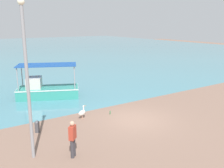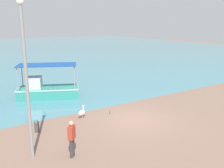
{
  "view_description": "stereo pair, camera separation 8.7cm",
  "coord_description": "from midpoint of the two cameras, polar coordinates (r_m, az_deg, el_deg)",
  "views": [
    {
      "loc": [
        -9.05,
        -11.26,
        5.77
      ],
      "look_at": [
        0.91,
        4.06,
        1.32
      ],
      "focal_mm": 40.0,
      "sensor_mm": 36.0,
      "label": 1
    },
    {
      "loc": [
        -8.97,
        -11.31,
        5.77
      ],
      "look_at": [
        0.91,
        4.06,
        1.32
      ],
      "focal_mm": 40.0,
      "sensor_mm": 36.0,
      "label": 2
    }
  ],
  "objects": [
    {
      "name": "fishing_boat_outer",
      "position": [
        20.56,
        -14.85,
        -1.18
      ],
      "size": [
        5.14,
        3.76,
        2.64
      ],
      "color": "teal",
      "rests_on": "harbor_water"
    },
    {
      "name": "lamp_post",
      "position": [
        10.77,
        -19.09,
        2.0
      ],
      "size": [
        0.28,
        0.28,
        6.71
      ],
      "color": "gray",
      "rests_on": "ground"
    },
    {
      "name": "glass_bottle",
      "position": [
        16.34,
        -0.59,
        -6.57
      ],
      "size": [
        0.07,
        0.07,
        0.27
      ],
      "color": "#3F7F4C",
      "rests_on": "ground"
    },
    {
      "name": "pelican",
      "position": [
        15.7,
        -7.0,
        -6.5
      ],
      "size": [
        0.76,
        0.5,
        0.8
      ],
      "color": "#E0997A",
      "rests_on": "ground"
    },
    {
      "name": "fisherman_standing",
      "position": [
        11.26,
        -9.21,
        -12.06
      ],
      "size": [
        0.44,
        0.44,
        1.69
      ],
      "color": "#39373C",
      "rests_on": "ground"
    },
    {
      "name": "ground",
      "position": [
        15.55,
        5.25,
        -8.15
      ],
      "size": [
        120.0,
        120.0,
        0.0
      ],
      "primitive_type": "plane",
      "color": "#826353"
    },
    {
      "name": "mooring_bollard",
      "position": [
        14.29,
        -16.9,
        -9.18
      ],
      "size": [
        0.27,
        0.27,
        0.67
      ],
      "color": "#47474C",
      "rests_on": "ground"
    }
  ]
}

